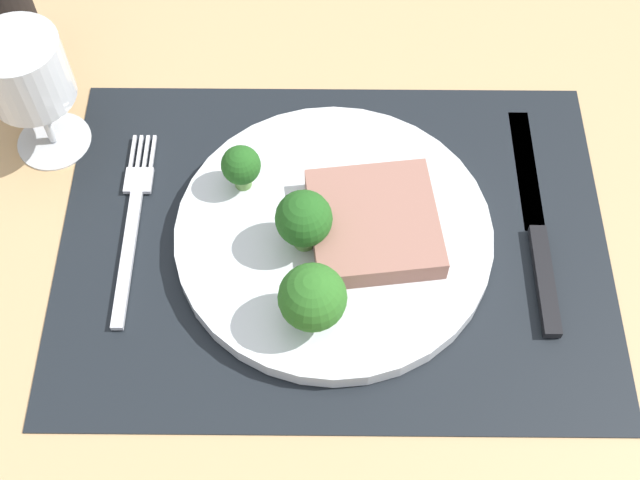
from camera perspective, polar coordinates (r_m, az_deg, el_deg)
The scene contains 10 objects.
ground_plane at distance 72.08cm, azimuth 0.90°, elevation -0.74°, with size 140.00×110.00×3.00cm, color tan.
placemat at distance 70.66cm, azimuth 0.92°, elevation -0.06°, with size 45.97×33.59×0.30cm, color black.
plate at distance 69.85cm, azimuth 0.93°, elevation 0.35°, with size 26.33×26.33×1.60cm, color silver.
steak at distance 68.55cm, azimuth 3.67°, elevation 1.35°, with size 10.21×10.43×2.13cm, color #9E6B5B.
broccoli_back_left at distance 62.08cm, azimuth -0.52°, elevation -3.95°, with size 5.19×5.19×6.18cm.
broccoli_near_steak at distance 65.65cm, azimuth -1.11°, elevation 1.39°, with size 4.55×4.55×5.85cm.
broccoli_front_edge at distance 69.93cm, azimuth -5.38°, elevation 5.01°, with size 3.33×3.33×4.39cm.
fork at distance 72.90cm, azimuth -12.60°, elevation 1.15°, with size 2.40×19.20×0.50cm.
knife at distance 72.80cm, azimuth 14.53°, elevation 0.39°, with size 1.80×23.00×0.80cm.
wine_glass at distance 74.31cm, azimuth -19.26°, elevation 10.40°, with size 7.20×7.20×12.37cm.
Camera 1 is at (-0.84, -36.73, 60.51)cm, focal length 47.19 mm.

